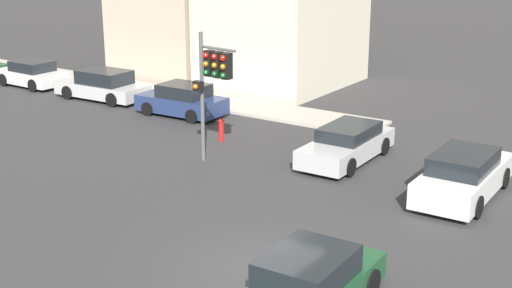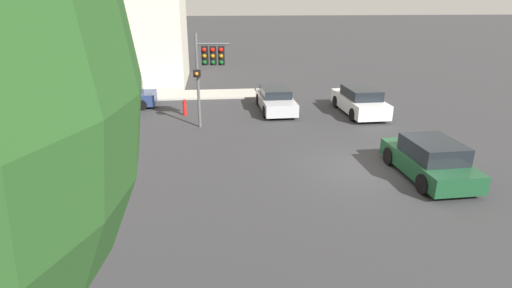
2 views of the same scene
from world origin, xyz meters
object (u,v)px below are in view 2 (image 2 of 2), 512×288
parked_car_1 (34,98)px  fire_hydrant (185,107)px  crossing_car_1 (360,101)px  parked_car_0 (122,96)px  traffic_signal (209,62)px  crossing_car_2 (430,160)px  crossing_car_0 (275,100)px

parked_car_1 → fire_hydrant: (-2.42, -8.99, -0.20)m
crossing_car_1 → fire_hydrant: bearing=85.3°
parked_car_0 → fire_hydrant: 4.43m
traffic_signal → crossing_car_2: (-6.99, -7.92, -2.63)m
crossing_car_1 → crossing_car_2: 8.76m
crossing_car_0 → fire_hydrant: bearing=-84.9°
parked_car_0 → crossing_car_2: bearing=136.7°
traffic_signal → fire_hydrant: size_ratio=5.08×
parked_car_1 → traffic_signal: bearing=152.9°
crossing_car_2 → fire_hydrant: 13.29m
crossing_car_2 → crossing_car_0: bearing=21.1°
crossing_car_1 → crossing_car_2: bearing=175.7°
parked_car_0 → parked_car_1: bearing=-4.1°
crossing_car_1 → parked_car_1: 19.15m
traffic_signal → fire_hydrant: bearing=-142.1°
parked_car_0 → parked_car_1: parked_car_1 is taller
fire_hydrant → crossing_car_1: bearing=-93.8°
crossing_car_0 → fire_hydrant: (-0.54, 5.26, -0.15)m
traffic_signal → parked_car_1: (4.83, 10.46, -2.64)m
crossing_car_0 → crossing_car_1: bearing=74.7°
crossing_car_2 → parked_car_0: size_ratio=1.03×
traffic_signal → parked_car_0: 7.52m
traffic_signal → crossing_car_2: size_ratio=1.12×
crossing_car_2 → parked_car_0: crossing_car_2 is taller
crossing_car_0 → crossing_car_1: 4.82m
crossing_car_0 → crossing_car_2: crossing_car_2 is taller
traffic_signal → fire_hydrant: 4.00m
crossing_car_1 → parked_car_0: crossing_car_1 is taller
traffic_signal → crossing_car_1: 9.01m
crossing_car_1 → parked_car_0: size_ratio=1.18×
parked_car_0 → traffic_signal: bearing=136.9°
traffic_signal → parked_car_1: 11.82m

